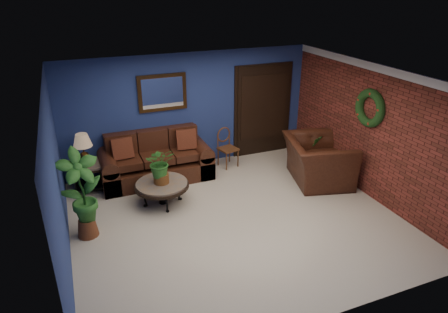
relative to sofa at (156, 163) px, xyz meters
name	(u,v)px	position (x,y,z in m)	size (l,w,h in m)	color
floor	(235,218)	(0.93, -2.09, -0.33)	(5.50, 5.50, 0.00)	beige
wall_back	(190,111)	(0.93, 0.41, 0.92)	(5.50, 0.04, 2.50)	navy
wall_left	(57,183)	(-1.82, -2.09, 0.92)	(0.04, 5.00, 2.50)	navy
wall_right_brick	(371,132)	(3.68, -2.09, 0.92)	(0.04, 5.00, 2.50)	maroon
ceiling	(237,78)	(0.93, -2.09, 2.17)	(5.50, 5.00, 0.02)	silver
crown_molding	(379,69)	(3.65, -2.09, 2.10)	(0.03, 5.00, 0.14)	white
wall_mirror	(162,93)	(0.33, 0.37, 1.39)	(1.02, 0.06, 0.77)	#3F2610
closet_door	(263,111)	(2.68, 0.38, 0.72)	(1.44, 0.06, 2.18)	black
wreath	(370,108)	(3.62, -2.04, 1.37)	(0.72, 0.72, 0.16)	black
sofa	(156,163)	(0.00, 0.00, 0.00)	(2.26, 0.97, 1.02)	#402012
coffee_table	(162,185)	(-0.13, -1.09, 0.04)	(1.01, 1.01, 0.43)	#57504C
end_table	(87,170)	(-1.37, -0.04, 0.11)	(0.63, 0.63, 0.58)	#57504C
table_lamp	(83,145)	(-1.37, -0.04, 0.63)	(0.36, 0.36, 0.60)	#3F2610
side_chair	(226,145)	(1.62, 0.03, 0.16)	(0.45, 0.45, 0.88)	brown
armchair	(318,160)	(3.08, -1.37, 0.12)	(1.39, 1.22, 0.91)	#402012
coffee_plant	(160,164)	(-0.13, -1.09, 0.48)	(0.57, 0.51, 0.70)	brown
floor_plant	(313,152)	(3.28, -0.90, 0.09)	(0.42, 0.36, 0.81)	brown
tall_plant	(82,191)	(-1.52, -1.64, 0.50)	(0.78, 0.64, 1.53)	brown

